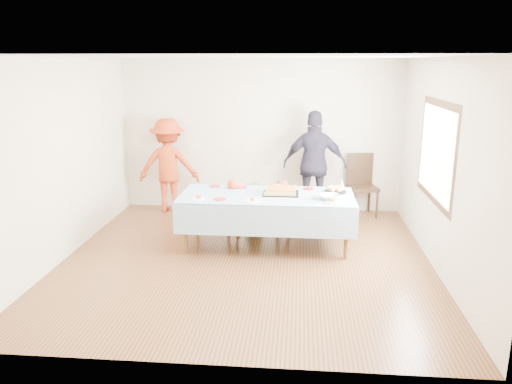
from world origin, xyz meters
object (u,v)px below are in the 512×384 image
Objects in this scene: adult_left at (169,165)px; dining_chair at (361,181)px; birthday_cake at (281,191)px; party_table at (267,198)px.

dining_chair is at bearing 177.45° from adult_left.
adult_left is (-2.07, 1.59, 0.02)m from birthday_cake.
party_table is 2.34m from dining_chair.
dining_chair reaches higher than birthday_cake.
adult_left is at bearing 138.68° from party_table.
dining_chair is 0.64× the size of adult_left.
birthday_cake is at bearing 17.35° from party_table.
party_table is at bearing -143.86° from dining_chair.
adult_left reaches higher than birthday_cake.
birthday_cake is 2.61m from adult_left.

